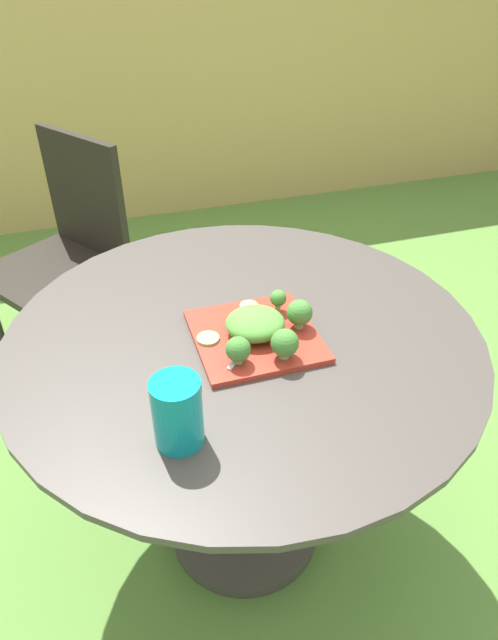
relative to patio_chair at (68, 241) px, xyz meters
The scene contains 14 objects.
ground_plane 1.21m from the patio_chair, 69.77° to the right, with size 12.00×12.00×0.00m, color #568438.
bamboo_fence 1.38m from the patio_chair, 73.89° to the left, with size 8.00×0.08×1.48m, color tan.
patio_table 1.09m from the patio_chair, 69.77° to the right, with size 1.08×1.08×0.75m.
patio_chair is the anchor object (origin of this frame).
salad_plate 1.16m from the patio_chair, 69.60° to the right, with size 0.27×0.27×0.01m, color #AD3323.
drinking_glass 1.35m from the patio_chair, 82.32° to the right, with size 0.09×0.09×0.14m.
fork 1.18m from the patio_chair, 71.39° to the right, with size 0.12×0.12×0.00m.
lettuce_mound 1.16m from the patio_chair, 69.56° to the right, with size 0.13×0.13×0.05m, color #519338.
broccoli_floret_0 1.13m from the patio_chair, 64.57° to the right, with size 0.04×0.04×0.05m.
broccoli_floret_1 1.21m from the patio_chair, 65.10° to the right, with size 0.06×0.06×0.07m.
broccoli_floret_2 1.22m from the patio_chair, 73.86° to the right, with size 0.05×0.05×0.06m.
broccoli_floret_3 1.27m from the patio_chair, 69.76° to the right, with size 0.06×0.06×0.07m.
cucumber_slice_0 1.12m from the patio_chair, 74.56° to the right, with size 0.05×0.05×0.01m, color #8EB766.
cucumber_slice_1 1.07m from the patio_chair, 66.84° to the right, with size 0.04×0.04×0.01m, color #8EB766.
Camera 1 is at (-0.29, -0.97, 1.51)m, focal length 31.27 mm.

